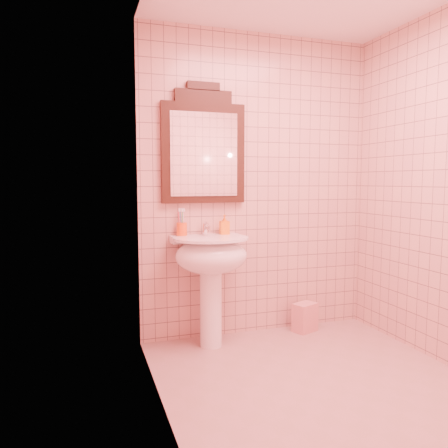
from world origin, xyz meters
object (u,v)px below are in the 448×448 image
object	(u,v)px
mirror	(203,148)
soap_dispenser	(224,225)
toothbrush_cup	(182,229)
pedestal_sink	(211,263)
towel	(305,317)

from	to	relation	value
mirror	soap_dispenser	world-z (taller)	mirror
mirror	toothbrush_cup	distance (m)	0.67
toothbrush_cup	soap_dispenser	size ratio (longest dim) A/B	1.19
toothbrush_cup	pedestal_sink	bearing A→B (deg)	-41.76
soap_dispenser	towel	size ratio (longest dim) A/B	0.65
toothbrush_cup	soap_dispenser	world-z (taller)	toothbrush_cup
pedestal_sink	toothbrush_cup	bearing A→B (deg)	138.24
mirror	soap_dispenser	size ratio (longest dim) A/B	5.92
pedestal_sink	towel	distance (m)	1.02
mirror	towel	size ratio (longest dim) A/B	3.86
pedestal_sink	mirror	xyz separation A→B (m)	(0.00, 0.20, 0.89)
towel	soap_dispenser	bearing A→B (deg)	174.74
pedestal_sink	towel	bearing A→B (deg)	5.21
mirror	toothbrush_cup	bearing A→B (deg)	-170.46
towel	mirror	bearing A→B (deg)	171.96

